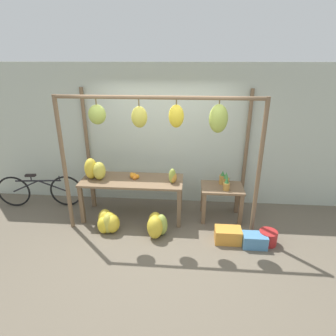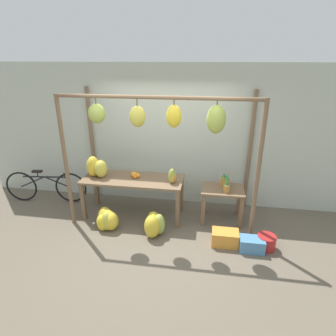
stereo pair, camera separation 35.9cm
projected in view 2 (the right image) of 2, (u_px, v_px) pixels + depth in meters
ground_plane at (155, 240)px, 4.75m from camera, size 20.00×20.00×0.00m
shop_wall_back at (168, 136)px, 5.61m from camera, size 8.00×0.08×2.80m
stall_awning at (162, 130)px, 4.51m from camera, size 3.26×1.28×2.35m
display_table_main at (133, 183)px, 5.27m from camera, size 1.88×0.71×0.77m
display_table_side at (222, 196)px, 5.16m from camera, size 0.77×0.56×0.65m
banana_pile_on_table at (97, 168)px, 5.24m from camera, size 0.43×0.32×0.39m
orange_pile at (135, 175)px, 5.28m from camera, size 0.20×0.20×0.09m
pineapple_cluster at (226, 183)px, 5.09m from camera, size 0.18×0.38×0.26m
banana_pile_ground_left at (107, 220)px, 5.00m from camera, size 0.49×0.47×0.38m
banana_pile_ground_right at (154, 224)px, 4.83m from camera, size 0.43×0.57×0.41m
fruit_crate_white at (225, 238)px, 4.59m from camera, size 0.43×0.28×0.25m
blue_bucket at (266, 242)px, 4.50m from camera, size 0.29×0.29×0.23m
parked_bicycle at (46, 186)px, 5.90m from camera, size 1.72×0.22×0.71m
papaya_pile at (172, 177)px, 5.00m from camera, size 0.18×0.19×0.28m
fruit_crate_purple at (252, 244)px, 4.45m from camera, size 0.39×0.25×0.22m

